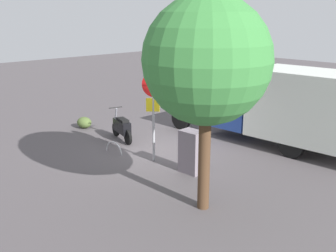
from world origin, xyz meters
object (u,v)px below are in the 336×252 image
(motorcycle, at_px, (122,127))
(stop_sign, at_px, (153,104))
(utility_cabinet, at_px, (192,152))
(box_truck_near, at_px, (292,105))
(street_tree, at_px, (207,61))
(bike_rack_hoop, at_px, (114,153))

(motorcycle, relative_size, stop_sign, 0.60)
(utility_cabinet, bearing_deg, stop_sign, 6.27)
(box_truck_near, bearing_deg, street_tree, 96.85)
(motorcycle, height_order, bike_rack_hoop, motorcycle)
(stop_sign, xyz_separation_m, bike_rack_hoop, (1.54, 0.49, -1.95))
(box_truck_near, bearing_deg, bike_rack_hoop, 49.54)
(motorcycle, xyz_separation_m, bike_rack_hoop, (-0.96, 1.11, -0.52))
(utility_cabinet, xyz_separation_m, bike_rack_hoop, (3.10, 0.67, -0.67))
(box_truck_near, bearing_deg, utility_cabinet, 76.59)
(motorcycle, relative_size, utility_cabinet, 1.32)
(stop_sign, bearing_deg, motorcycle, -13.78)
(motorcycle, relative_size, street_tree, 0.34)
(box_truck_near, height_order, stop_sign, stop_sign)
(box_truck_near, relative_size, stop_sign, 2.81)
(box_truck_near, relative_size, utility_cabinet, 6.17)
(motorcycle, bearing_deg, street_tree, 177.37)
(box_truck_near, xyz_separation_m, motorcycle, (4.93, 3.91, -1.08))
(motorcycle, xyz_separation_m, utility_cabinet, (-4.06, 0.44, 0.15))
(box_truck_near, distance_m, bike_rack_hoop, 6.59)
(street_tree, bearing_deg, stop_sign, -21.69)
(box_truck_near, xyz_separation_m, stop_sign, (2.42, 4.52, 0.36))
(street_tree, height_order, bike_rack_hoop, street_tree)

